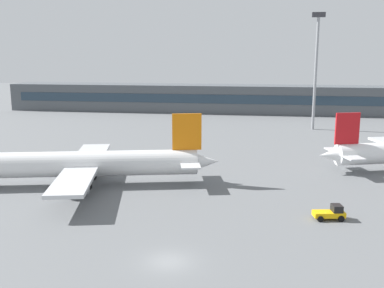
{
  "coord_description": "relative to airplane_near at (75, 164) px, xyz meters",
  "views": [
    {
      "loc": [
        7.89,
        -37.33,
        18.89
      ],
      "look_at": [
        -3.89,
        40.0,
        3.0
      ],
      "focal_mm": 41.39,
      "sensor_mm": 36.0,
      "label": 1
    }
  ],
  "objects": [
    {
      "name": "ground_plane",
      "position": [
        18.42,
        18.12,
        -3.19
      ],
      "size": [
        400.0,
        400.0,
        0.0
      ],
      "primitive_type": "plane",
      "color": "slate"
    },
    {
      "name": "terminal_building",
      "position": [
        18.42,
        86.73,
        1.32
      ],
      "size": [
        152.03,
        12.13,
        9.0
      ],
      "color": "#4C5156",
      "rests_on": "ground_plane"
    },
    {
      "name": "airplane_near",
      "position": [
        0.0,
        0.0,
        0.0
      ],
      "size": [
        41.79,
        29.59,
        10.45
      ],
      "color": "silver",
      "rests_on": "ground_plane"
    },
    {
      "name": "baggage_tug_yellow",
      "position": [
        34.96,
        -8.52,
        -2.39
      ],
      "size": [
        3.81,
        2.33,
        1.75
      ],
      "color": "#F2B20C",
      "rests_on": "ground_plane"
    },
    {
      "name": "floodlight_tower_west",
      "position": [
        40.07,
        56.26,
        13.39
      ],
      "size": [
        3.2,
        0.8,
        29.0
      ],
      "color": "gray",
      "rests_on": "ground_plane"
    }
  ]
}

